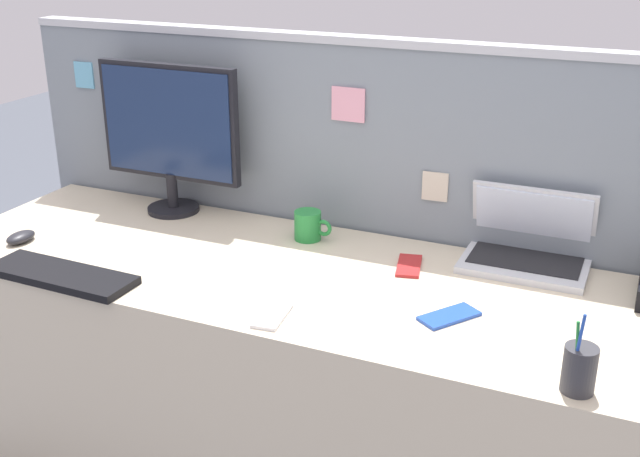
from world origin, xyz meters
TOP-DOWN VIEW (x-y plane):
  - desk at (0.00, 0.00)m, footprint 2.29×0.72m
  - cubicle_divider at (-0.00, 0.40)m, footprint 2.41×0.07m
  - desktop_monitor at (-0.64, 0.28)m, footprint 0.50×0.17m
  - laptop at (0.52, 0.32)m, footprint 0.34×0.24m
  - keyboard_main at (-0.62, -0.30)m, footprint 0.44×0.15m
  - computer_mouse_right_hand at (-0.91, -0.14)m, footprint 0.06×0.10m
  - pen_cup at (0.74, -0.29)m, footprint 0.07×0.07m
  - cell_phone_red_case at (0.23, 0.16)m, footprint 0.10×0.16m
  - cell_phone_white_slab at (0.01, -0.27)m, footprint 0.08×0.14m
  - cell_phone_blue_case at (0.41, -0.09)m, footprint 0.14×0.16m
  - coffee_mug at (-0.12, 0.23)m, footprint 0.12×0.08m

SIDE VIEW (x-z plane):
  - desk at x=0.00m, z-range 0.00..0.75m
  - cubicle_divider at x=0.00m, z-range 0.00..1.35m
  - cell_phone_red_case at x=0.23m, z-range 0.75..0.76m
  - cell_phone_white_slab at x=0.01m, z-range 0.75..0.76m
  - cell_phone_blue_case at x=0.41m, z-range 0.75..0.76m
  - keyboard_main at x=-0.62m, z-range 0.75..0.77m
  - computer_mouse_right_hand at x=-0.91m, z-range 0.75..0.78m
  - coffee_mug at x=-0.12m, z-range 0.75..0.84m
  - pen_cup at x=0.74m, z-range 0.71..0.90m
  - laptop at x=0.52m, z-range 0.70..0.92m
  - desktop_monitor at x=-0.64m, z-range 0.79..1.28m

